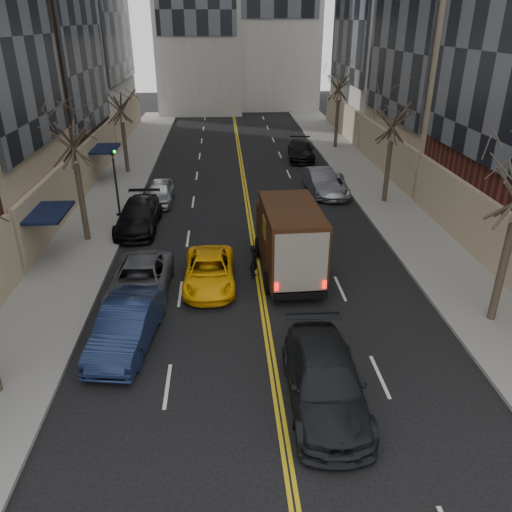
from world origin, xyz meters
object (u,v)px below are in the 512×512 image
Objects in this scene: ups_truck at (289,239)px; observer_sedan at (325,381)px; taxi at (209,271)px; pedestrian at (254,261)px.

ups_truck is 8.77m from observer_sedan.
pedestrian is at bearing 16.84° from taxi.
observer_sedan is at bearing -92.00° from ups_truck.
observer_sedan is 8.61m from pedestrian.
observer_sedan reaches higher than taxi.
ups_truck is at bearing -64.99° from pedestrian.
ups_truck is 1.14× the size of observer_sedan.
pedestrian reaches higher than taxi.
pedestrian is (2.03, 0.61, 0.13)m from taxi.
ups_truck is 4.02× the size of pedestrian.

